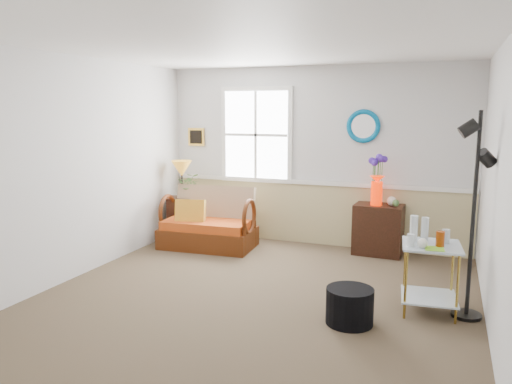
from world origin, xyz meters
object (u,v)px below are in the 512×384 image
(floor_lamp, at_px, (473,217))
(cabinet, at_px, (378,229))
(lamp_stand, at_px, (181,218))
(side_table, at_px, (430,278))
(loveseat, at_px, (208,218))
(ottoman, at_px, (350,306))

(floor_lamp, bearing_deg, cabinet, 110.24)
(lamp_stand, height_order, side_table, side_table)
(loveseat, distance_m, floor_lamp, 3.73)
(lamp_stand, xyz_separation_m, side_table, (3.71, -1.64, 0.02))
(cabinet, height_order, ottoman, cabinet)
(cabinet, distance_m, side_table, 2.00)
(loveseat, distance_m, ottoman, 3.07)
(cabinet, xyz_separation_m, side_table, (0.74, -1.86, -0.00))
(loveseat, distance_m, lamp_stand, 0.70)
(side_table, relative_size, ottoman, 1.55)
(lamp_stand, xyz_separation_m, floor_lamp, (4.06, -1.63, 0.66))
(lamp_stand, bearing_deg, floor_lamp, -21.81)
(side_table, bearing_deg, ottoman, -140.71)
(ottoman, bearing_deg, lamp_stand, 144.21)
(lamp_stand, relative_size, side_table, 0.94)
(loveseat, height_order, lamp_stand, loveseat)
(lamp_stand, xyz_separation_m, cabinet, (2.97, 0.22, 0.02))
(cabinet, distance_m, ottoman, 2.42)
(cabinet, relative_size, ottoman, 1.57)
(side_table, distance_m, floor_lamp, 0.73)
(floor_lamp, distance_m, ottoman, 1.43)
(cabinet, bearing_deg, side_table, -65.82)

